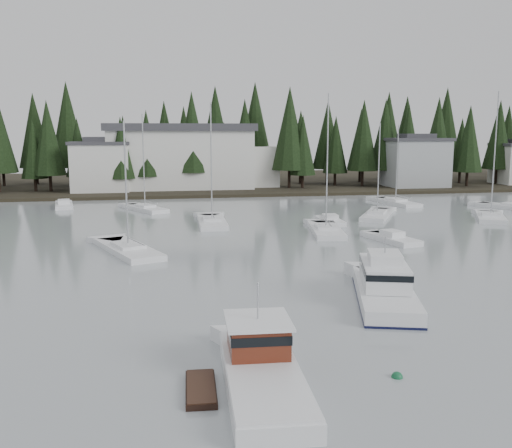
{
  "coord_description": "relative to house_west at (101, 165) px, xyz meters",
  "views": [
    {
      "loc": [
        -9.21,
        -16.63,
        9.9
      ],
      "look_at": [
        -1.24,
        28.8,
        2.5
      ],
      "focal_mm": 40.0,
      "sensor_mm": 36.0,
      "label": 1
    }
  ],
  "objects": [
    {
      "name": "ground",
      "position": [
        18.0,
        -79.0,
        -4.65
      ],
      "size": [
        260.0,
        260.0,
        0.0
      ],
      "primitive_type": "plane",
      "color": "#91999C",
      "rests_on": "ground"
    },
    {
      "name": "far_shore_land",
      "position": [
        18.0,
        18.0,
        -4.65
      ],
      "size": [
        240.0,
        54.0,
        1.0
      ],
      "primitive_type": "cube",
      "color": "black",
      "rests_on": "ground"
    },
    {
      "name": "conifer_treeline",
      "position": [
        18.0,
        7.0,
        -4.65
      ],
      "size": [
        200.0,
        22.0,
        20.0
      ],
      "primitive_type": null,
      "color": "black",
      "rests_on": "ground"
    },
    {
      "name": "house_west",
      "position": [
        0.0,
        0.0,
        0.0
      ],
      "size": [
        9.54,
        7.42,
        8.75
      ],
      "color": "silver",
      "rests_on": "ground"
    },
    {
      "name": "house_east_a",
      "position": [
        54.0,
        -1.0,
        0.25
      ],
      "size": [
        10.6,
        8.48,
        9.25
      ],
      "color": "#999EA0",
      "rests_on": "ground"
    },
    {
      "name": "harbor_inn",
      "position": [
        15.04,
        3.34,
        1.12
      ],
      "size": [
        29.5,
        11.5,
        10.9
      ],
      "color": "silver",
      "rests_on": "ground"
    },
    {
      "name": "lobster_boat_brown",
      "position": [
        12.63,
        -74.57,
        -4.16
      ],
      "size": [
        4.79,
        8.92,
        4.34
      ],
      "rotation": [
        0.0,
        0.0,
        1.52
      ],
      "color": "white",
      "rests_on": "ground"
    },
    {
      "name": "cabin_cruiser_center",
      "position": [
        22.05,
        -64.49,
        -4.0
      ],
      "size": [
        5.86,
        10.65,
        4.37
      ],
      "rotation": [
        0.0,
        0.0,
        1.29
      ],
      "color": "white",
      "rests_on": "ground"
    },
    {
      "name": "sailboat_0",
      "position": [
        14.69,
        -34.13,
        -4.58
      ],
      "size": [
        3.22,
        9.55,
        13.64
      ],
      "rotation": [
        0.0,
        0.0,
        1.54
      ],
      "color": "white",
      "rests_on": "ground"
    },
    {
      "name": "sailboat_2",
      "position": [
        25.46,
        -41.35,
        -4.58
      ],
      "size": [
        4.33,
        9.73,
        14.22
      ],
      "rotation": [
        0.0,
        0.0,
        1.41
      ],
      "color": "white",
      "rests_on": "ground"
    },
    {
      "name": "sailboat_3",
      "position": [
        34.63,
        -31.98,
        -4.6
      ],
      "size": [
        7.22,
        9.86,
        11.54
      ],
      "rotation": [
        0.0,
        0.0,
        1.05
      ],
      "color": "white",
      "rests_on": "ground"
    },
    {
      "name": "sailboat_5",
      "position": [
        46.82,
        -36.13,
        -4.56
      ],
      "size": [
        6.34,
        8.51,
        15.04
      ],
      "rotation": [
        0.0,
        0.0,
        1.09
      ],
      "color": "white",
      "rests_on": "ground"
    },
    {
      "name": "sailboat_7",
      "position": [
        41.94,
        -20.61,
        -4.6
      ],
      "size": [
        3.91,
        9.78,
        11.55
      ],
      "rotation": [
        0.0,
        0.0,
        1.71
      ],
      "color": "white",
      "rests_on": "ground"
    },
    {
      "name": "sailboat_9",
      "position": [
        6.33,
        -47.73,
        -4.6
      ],
      "size": [
        6.33,
        10.23,
        11.45
      ],
      "rotation": [
        0.0,
        0.0,
        1.95
      ],
      "color": "white",
      "rests_on": "ground"
    },
    {
      "name": "sailboat_10",
      "position": [
        7.28,
        -21.43,
        -4.58
      ],
      "size": [
        6.19,
        8.64,
        12.82
      ],
      "rotation": [
        0.0,
        0.0,
        2.06
      ],
      "color": "white",
      "rests_on": "ground"
    },
    {
      "name": "runabout_1",
      "position": [
        30.05,
        -47.03,
        -4.52
      ],
      "size": [
        3.59,
        6.55,
        1.42
      ],
      "rotation": [
        0.0,
        0.0,
        1.81
      ],
      "color": "white",
      "rests_on": "ground"
    },
    {
      "name": "runabout_3",
      "position": [
        -3.54,
        -16.18,
        -4.52
      ],
      "size": [
        3.2,
        6.75,
        1.42
      ],
      "rotation": [
        0.0,
        0.0,
        1.73
      ],
      "color": "white",
      "rests_on": "ground"
    },
    {
      "name": "runabout_4",
      "position": [
        27.6,
        -35.89,
        -4.52
      ],
      "size": [
        2.45,
        5.5,
        1.42
      ],
      "rotation": [
        0.0,
        0.0,
        1.52
      ],
      "color": "white",
      "rests_on": "ground"
    },
    {
      "name": "mooring_buoy_green",
      "position": [
        18.29,
        -74.94,
        -4.65
      ],
      "size": [
        0.47,
        0.47,
        0.47
      ],
      "primitive_type": "sphere",
      "color": "#145933",
      "rests_on": "ground"
    }
  ]
}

